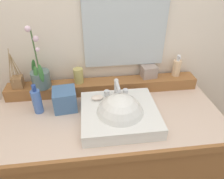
{
  "coord_description": "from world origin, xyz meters",
  "views": [
    {
      "loc": [
        -0.09,
        -0.92,
        1.61
      ],
      "look_at": [
        0.02,
        -0.02,
        1.01
      ],
      "focal_mm": 33.51,
      "sensor_mm": 36.0,
      "label": 1
    }
  ],
  "objects_px": {
    "tumbler_cup": "(79,76)",
    "potted_plant": "(40,76)",
    "soap_dispenser": "(177,67)",
    "reed_diffuser": "(18,81)",
    "sink_basin": "(120,116)",
    "tissue_box": "(65,99)",
    "soap_bar": "(97,98)",
    "lotion_bottle": "(37,101)",
    "trinket_box": "(149,72)"
  },
  "relations": [
    {
      "from": "sink_basin",
      "to": "potted_plant",
      "type": "xyz_separation_m",
      "value": [
        -0.44,
        0.29,
        0.12
      ]
    },
    {
      "from": "soap_dispenser",
      "to": "reed_diffuser",
      "type": "height_order",
      "value": "reed_diffuser"
    },
    {
      "from": "soap_dispenser",
      "to": "sink_basin",
      "type": "bearing_deg",
      "value": -143.44
    },
    {
      "from": "sink_basin",
      "to": "tumbler_cup",
      "type": "bearing_deg",
      "value": 125.31
    },
    {
      "from": "sink_basin",
      "to": "trinket_box",
      "type": "height_order",
      "value": "sink_basin"
    },
    {
      "from": "potted_plant",
      "to": "tissue_box",
      "type": "xyz_separation_m",
      "value": [
        0.14,
        -0.14,
        -0.09
      ]
    },
    {
      "from": "soap_bar",
      "to": "tissue_box",
      "type": "height_order",
      "value": "tissue_box"
    },
    {
      "from": "soap_bar",
      "to": "soap_dispenser",
      "type": "height_order",
      "value": "soap_dispenser"
    },
    {
      "from": "sink_basin",
      "to": "reed_diffuser",
      "type": "relative_size",
      "value": 1.62
    },
    {
      "from": "reed_diffuser",
      "to": "tissue_box",
      "type": "height_order",
      "value": "reed_diffuser"
    },
    {
      "from": "soap_bar",
      "to": "lotion_bottle",
      "type": "relative_size",
      "value": 0.39
    },
    {
      "from": "soap_bar",
      "to": "tumbler_cup",
      "type": "distance_m",
      "value": 0.22
    },
    {
      "from": "soap_bar",
      "to": "soap_dispenser",
      "type": "relative_size",
      "value": 0.48
    },
    {
      "from": "trinket_box",
      "to": "tumbler_cup",
      "type": "bearing_deg",
      "value": 174.63
    },
    {
      "from": "sink_basin",
      "to": "trinket_box",
      "type": "bearing_deg",
      "value": 52.82
    },
    {
      "from": "trinket_box",
      "to": "tissue_box",
      "type": "bearing_deg",
      "value": -169.55
    },
    {
      "from": "reed_diffuser",
      "to": "lotion_bottle",
      "type": "bearing_deg",
      "value": -50.7
    },
    {
      "from": "sink_basin",
      "to": "potted_plant",
      "type": "relative_size",
      "value": 1.07
    },
    {
      "from": "reed_diffuser",
      "to": "tissue_box",
      "type": "bearing_deg",
      "value": -27.46
    },
    {
      "from": "sink_basin",
      "to": "lotion_bottle",
      "type": "xyz_separation_m",
      "value": [
        -0.45,
        0.13,
        0.05
      ]
    },
    {
      "from": "soap_bar",
      "to": "lotion_bottle",
      "type": "distance_m",
      "value": 0.34
    },
    {
      "from": "soap_bar",
      "to": "reed_diffuser",
      "type": "distance_m",
      "value": 0.51
    },
    {
      "from": "soap_dispenser",
      "to": "reed_diffuser",
      "type": "bearing_deg",
      "value": -178.65
    },
    {
      "from": "reed_diffuser",
      "to": "tissue_box",
      "type": "xyz_separation_m",
      "value": [
        0.29,
        -0.15,
        -0.05
      ]
    },
    {
      "from": "soap_dispenser",
      "to": "trinket_box",
      "type": "height_order",
      "value": "soap_dispenser"
    },
    {
      "from": "potted_plant",
      "to": "soap_dispenser",
      "type": "xyz_separation_m",
      "value": [
        0.88,
        0.04,
        -0.02
      ]
    },
    {
      "from": "potted_plant",
      "to": "tumbler_cup",
      "type": "relative_size",
      "value": 3.96
    },
    {
      "from": "sink_basin",
      "to": "tumbler_cup",
      "type": "height_order",
      "value": "sink_basin"
    },
    {
      "from": "sink_basin",
      "to": "tissue_box",
      "type": "height_order",
      "value": "sink_basin"
    },
    {
      "from": "soap_bar",
      "to": "potted_plant",
      "type": "bearing_deg",
      "value": 152.69
    },
    {
      "from": "potted_plant",
      "to": "reed_diffuser",
      "type": "height_order",
      "value": "potted_plant"
    },
    {
      "from": "tumbler_cup",
      "to": "soap_bar",
      "type": "bearing_deg",
      "value": -61.58
    },
    {
      "from": "potted_plant",
      "to": "tissue_box",
      "type": "height_order",
      "value": "potted_plant"
    },
    {
      "from": "tumbler_cup",
      "to": "sink_basin",
      "type": "bearing_deg",
      "value": -54.69
    },
    {
      "from": "soap_dispenser",
      "to": "trinket_box",
      "type": "bearing_deg",
      "value": 179.91
    },
    {
      "from": "lotion_bottle",
      "to": "soap_dispenser",
      "type": "bearing_deg",
      "value": 12.1
    },
    {
      "from": "soap_bar",
      "to": "potted_plant",
      "type": "height_order",
      "value": "potted_plant"
    },
    {
      "from": "reed_diffuser",
      "to": "sink_basin",
      "type": "bearing_deg",
      "value": -26.86
    },
    {
      "from": "potted_plant",
      "to": "reed_diffuser",
      "type": "bearing_deg",
      "value": 175.26
    },
    {
      "from": "tumbler_cup",
      "to": "lotion_bottle",
      "type": "distance_m",
      "value": 0.3
    },
    {
      "from": "soap_dispenser",
      "to": "soap_bar",
      "type": "bearing_deg",
      "value": -159.31
    },
    {
      "from": "soap_bar",
      "to": "soap_dispenser",
      "type": "bearing_deg",
      "value": 20.69
    },
    {
      "from": "sink_basin",
      "to": "soap_dispenser",
      "type": "distance_m",
      "value": 0.55
    },
    {
      "from": "soap_bar",
      "to": "potted_plant",
      "type": "distance_m",
      "value": 0.38
    },
    {
      "from": "tumbler_cup",
      "to": "potted_plant",
      "type": "bearing_deg",
      "value": -174.73
    },
    {
      "from": "soap_bar",
      "to": "reed_diffuser",
      "type": "height_order",
      "value": "reed_diffuser"
    },
    {
      "from": "sink_basin",
      "to": "tissue_box",
      "type": "distance_m",
      "value": 0.34
    },
    {
      "from": "potted_plant",
      "to": "reed_diffuser",
      "type": "relative_size",
      "value": 1.51
    },
    {
      "from": "soap_bar",
      "to": "trinket_box",
      "type": "distance_m",
      "value": 0.41
    },
    {
      "from": "potted_plant",
      "to": "soap_dispenser",
      "type": "bearing_deg",
      "value": 2.34
    }
  ]
}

